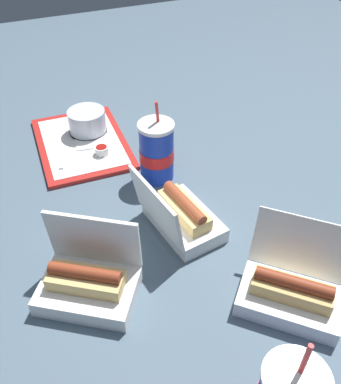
# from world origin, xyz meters

# --- Properties ---
(ground_plane) EXTENTS (3.20, 3.20, 0.00)m
(ground_plane) POSITION_xyz_m (0.00, 0.00, 0.00)
(ground_plane) COLOR #4C6070
(food_tray) EXTENTS (0.38, 0.27, 0.01)m
(food_tray) POSITION_xyz_m (0.39, 0.09, 0.01)
(food_tray) COLOR red
(food_tray) RESTS_ON ground_plane
(cake_container) EXTENTS (0.12, 0.12, 0.07)m
(cake_container) POSITION_xyz_m (0.43, 0.06, 0.05)
(cake_container) COLOR black
(cake_container) RESTS_ON food_tray
(ketchup_cup) EXTENTS (0.04, 0.04, 0.02)m
(ketchup_cup) POSITION_xyz_m (0.30, 0.05, 0.03)
(ketchup_cup) COLOR white
(ketchup_cup) RESTS_ON food_tray
(napkin_stack) EXTENTS (0.11, 0.11, 0.00)m
(napkin_stack) POSITION_xyz_m (0.38, 0.06, 0.02)
(napkin_stack) COLOR white
(napkin_stack) RESTS_ON food_tray
(plastic_fork) EXTENTS (0.11, 0.04, 0.00)m
(plastic_fork) POSITION_xyz_m (0.32, 0.16, 0.02)
(plastic_fork) COLOR white
(plastic_fork) RESTS_ON food_tray
(clamshell_hotdog_back) EXTENTS (0.23, 0.24, 0.17)m
(clamshell_hotdog_back) POSITION_xyz_m (-0.17, 0.21, 0.04)
(clamshell_hotdog_back) COLOR white
(clamshell_hotdog_back) RESTS_ON ground_plane
(clamshell_hotdog_front) EXTENTS (0.27, 0.27, 0.15)m
(clamshell_hotdog_front) POSITION_xyz_m (-0.35, -0.16, 0.04)
(clamshell_hotdog_front) COLOR white
(clamshell_hotdog_front) RESTS_ON ground_plane
(clamshell_hotdog_center) EXTENTS (0.22, 0.18, 0.16)m
(clamshell_hotdog_center) POSITION_xyz_m (-0.06, -0.04, 0.04)
(clamshell_hotdog_center) COLOR white
(clamshell_hotdog_center) RESTS_ON ground_plane
(soda_cup_front) EXTENTS (0.10, 0.10, 0.23)m
(soda_cup_front) POSITION_xyz_m (0.15, -0.06, 0.08)
(soda_cup_front) COLOR #1938B7
(soda_cup_front) RESTS_ON ground_plane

